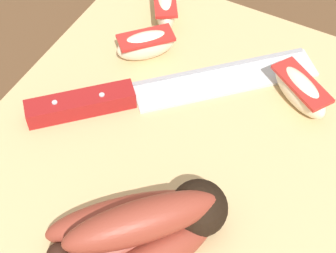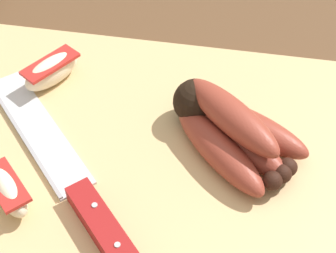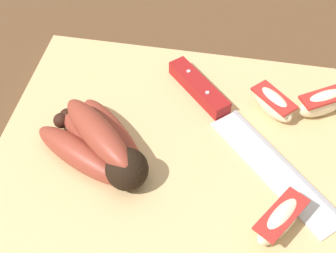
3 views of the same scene
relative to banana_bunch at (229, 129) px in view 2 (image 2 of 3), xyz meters
name	(u,v)px [view 2 (image 2 of 3)]	position (x,y,z in m)	size (l,w,h in m)	color
ground_plane	(122,155)	(-0.10, -0.02, -0.04)	(6.00, 6.00, 0.00)	brown
cutting_board	(134,157)	(-0.09, -0.02, -0.03)	(0.42, 0.34, 0.02)	tan
banana_bunch	(229,129)	(0.00, 0.00, 0.00)	(0.14, 0.13, 0.06)	black
chefs_knife	(78,192)	(-0.12, -0.08, -0.01)	(0.21, 0.22, 0.02)	silver
apple_wedge_near	(8,191)	(-0.18, -0.10, 0.00)	(0.06, 0.06, 0.03)	#F4E5C1
apple_wedge_far	(52,71)	(-0.19, 0.05, 0.00)	(0.06, 0.07, 0.03)	#F4E5C1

